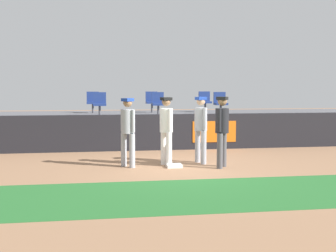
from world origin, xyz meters
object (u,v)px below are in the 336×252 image
at_px(player_runner_visitor, 128,127).
at_px(seat_back_left, 93,101).
at_px(player_umpire, 222,127).
at_px(player_fielder_home, 166,126).
at_px(first_base, 174,166).
at_px(seat_front_center, 158,102).
at_px(seat_front_left, 100,103).
at_px(seat_back_right, 205,100).
at_px(seat_front_right, 220,102).
at_px(seat_back_center, 152,101).
at_px(player_coach_visitor, 201,125).

relative_size(player_runner_visitor, seat_back_left, 2.15).
distance_m(player_umpire, seat_back_left, 7.59).
bearing_deg(player_fielder_home, first_base, 10.54).
bearing_deg(seat_front_center, seat_front_left, 179.99).
xyz_separation_m(player_runner_visitor, seat_back_right, (3.61, 6.32, 0.50)).
height_order(seat_front_right, seat_front_center, same).
bearing_deg(seat_back_center, seat_back_right, 0.00).
xyz_separation_m(player_fielder_home, seat_back_left, (-1.96, 6.25, 0.49)).
distance_m(player_umpire, seat_back_right, 6.91).
bearing_deg(seat_back_center, player_umpire, -81.63).
bearing_deg(player_coach_visitor, player_runner_visitor, -99.07).
height_order(player_runner_visitor, player_coach_visitor, player_coach_visitor).
height_order(player_fielder_home, player_runner_visitor, player_fielder_home).
xyz_separation_m(player_coach_visitor, seat_back_left, (-2.95, 6.05, 0.48)).
height_order(seat_back_center, seat_back_right, same).
relative_size(seat_front_left, seat_back_left, 1.00).
height_order(player_runner_visitor, seat_front_right, seat_front_right).
bearing_deg(player_runner_visitor, player_fielder_home, 55.25).
xyz_separation_m(player_fielder_home, player_coach_visitor, (0.99, 0.20, 0.00)).
bearing_deg(player_runner_visitor, seat_front_center, 123.91).
distance_m(seat_front_left, seat_back_left, 1.82).
distance_m(player_runner_visitor, seat_back_center, 6.50).
distance_m(player_coach_visitor, player_umpire, 0.84).
relative_size(first_base, seat_front_right, 0.48).
height_order(player_umpire, seat_front_center, seat_front_center).
bearing_deg(player_runner_visitor, first_base, 40.65).
bearing_deg(player_umpire, player_coach_visitor, -118.65).
bearing_deg(player_umpire, seat_front_center, -135.28).
bearing_deg(player_coach_visitor, seat_back_left, -170.70).
relative_size(seat_back_center, seat_back_right, 1.00).
bearing_deg(seat_back_right, player_fielder_home, -112.41).
bearing_deg(seat_front_right, player_fielder_home, -121.50).
height_order(player_fielder_home, seat_back_left, seat_back_left).
xyz_separation_m(first_base, seat_back_right, (2.42, 6.55, 1.50)).
xyz_separation_m(seat_back_center, seat_back_left, (-2.35, 0.00, 0.00)).
distance_m(player_coach_visitor, seat_back_center, 6.10).
bearing_deg(first_base, player_runner_visitor, 169.31).
height_order(player_umpire, seat_back_center, seat_back_center).
height_order(seat_back_center, seat_front_left, same).
xyz_separation_m(player_umpire, seat_back_right, (1.19, 6.79, 0.47)).
bearing_deg(seat_front_center, seat_front_right, 0.00).
relative_size(seat_front_right, seat_back_left, 1.00).
relative_size(player_fielder_home, seat_front_center, 2.18).
xyz_separation_m(player_fielder_home, seat_back_center, (0.38, 6.25, 0.49)).
bearing_deg(seat_front_left, player_umpire, -58.19).
xyz_separation_m(seat_back_center, seat_front_right, (2.34, -1.80, -0.00)).
distance_m(player_umpire, seat_front_left, 5.89).
distance_m(player_runner_visitor, player_umpire, 2.46).
height_order(player_fielder_home, seat_front_left, seat_front_left).
distance_m(player_runner_visitor, seat_back_right, 7.30).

